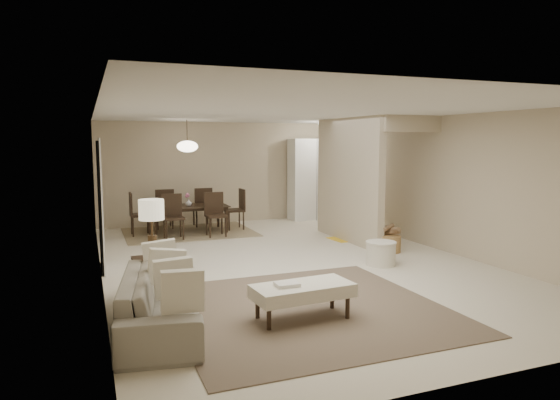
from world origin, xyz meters
name	(u,v)px	position (x,y,z in m)	size (l,w,h in m)	color
floor	(289,262)	(0.00, 0.00, 0.00)	(9.00, 9.00, 0.00)	beige
ceiling	(290,112)	(0.00, 0.00, 2.50)	(9.00, 9.00, 0.00)	white
back_wall	(221,173)	(0.00, 4.50, 1.25)	(6.00, 6.00, 0.00)	#BEAE90
left_wall	(98,195)	(-3.00, 0.00, 1.25)	(9.00, 9.00, 0.00)	#BEAE90
right_wall	(437,183)	(3.00, 0.00, 1.25)	(9.00, 9.00, 0.00)	#BEAE90
partition	(348,180)	(1.80, 1.25, 1.25)	(0.15, 2.50, 2.50)	#BEAE90
doorway	(100,206)	(-2.97, 0.60, 1.02)	(0.04, 0.90, 2.04)	black
pantry_cabinet	(312,179)	(2.35, 4.15, 1.05)	(1.20, 0.55, 2.10)	white
flush_light	(328,123)	(2.30, 3.20, 2.46)	(0.44, 0.44, 0.05)	white
living_rug	(308,308)	(-0.71, -2.31, 0.01)	(3.20, 3.20, 0.01)	brown
sofa	(161,301)	(-2.45, -2.31, 0.30)	(0.81, 2.07, 0.60)	gray
ottoman_bench	(303,291)	(-0.91, -2.61, 0.33)	(1.18, 0.61, 0.41)	white
side_table	(153,279)	(-2.40, -1.23, 0.27)	(0.49, 0.49, 0.54)	black
table_lamp	(152,215)	(-2.40, -1.23, 1.10)	(0.32, 0.32, 0.76)	#46321E
round_pouf	(381,253)	(1.32, -0.76, 0.19)	(0.50, 0.50, 0.39)	white
wicker_basket	(391,244)	(2.02, 0.00, 0.15)	(0.36, 0.36, 0.31)	olive
dining_rug	(189,232)	(-1.05, 3.35, 0.01)	(2.80, 2.10, 0.01)	#877653
dining_table	(189,219)	(-1.05, 3.35, 0.30)	(1.71, 0.95, 0.60)	black
dining_chairs	(189,212)	(-1.05, 3.35, 0.47)	(2.52, 1.83, 0.94)	black
vase	(189,203)	(-1.05, 3.35, 0.67)	(0.14, 0.14, 0.15)	white
yellow_mat	(353,238)	(2.03, 1.41, 0.01)	(0.99, 0.60, 0.01)	yellow
pendant_light	(187,146)	(-1.05, 3.35, 1.92)	(0.46, 0.46, 0.71)	#46321E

